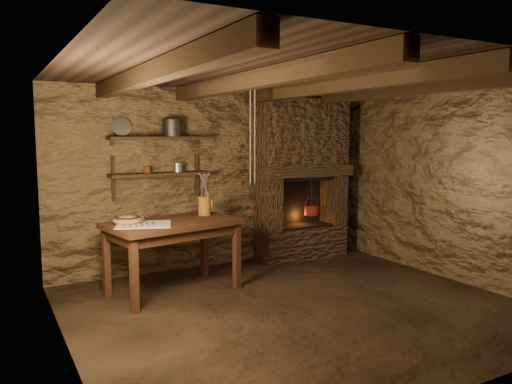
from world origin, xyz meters
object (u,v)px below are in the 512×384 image
work_table (173,254)px  wooden_bowl (127,221)px  stoneware_jug (205,197)px  iron_stockpot (172,129)px  red_pot (312,209)px

work_table → wooden_bowl: 0.65m
work_table → stoneware_jug: stoneware_jug is taller
iron_stockpot → red_pot: 2.38m
wooden_bowl → iron_stockpot: iron_stockpot is taller
stoneware_jug → wooden_bowl: stoneware_jug is taller
iron_stockpot → red_pot: size_ratio=0.47×
work_table → wooden_bowl: (-0.50, 0.05, 0.42)m
red_pot → stoneware_jug: bearing=-167.2°
work_table → iron_stockpot: iron_stockpot is taller
stoneware_jug → iron_stockpot: bearing=109.0°
stoneware_jug → iron_stockpot: (-0.20, 0.55, 0.82)m
work_table → red_pot: size_ratio=2.92×
stoneware_jug → wooden_bowl: 1.00m
iron_stockpot → work_table: bearing=-110.7°
work_table → wooden_bowl: bearing=163.9°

